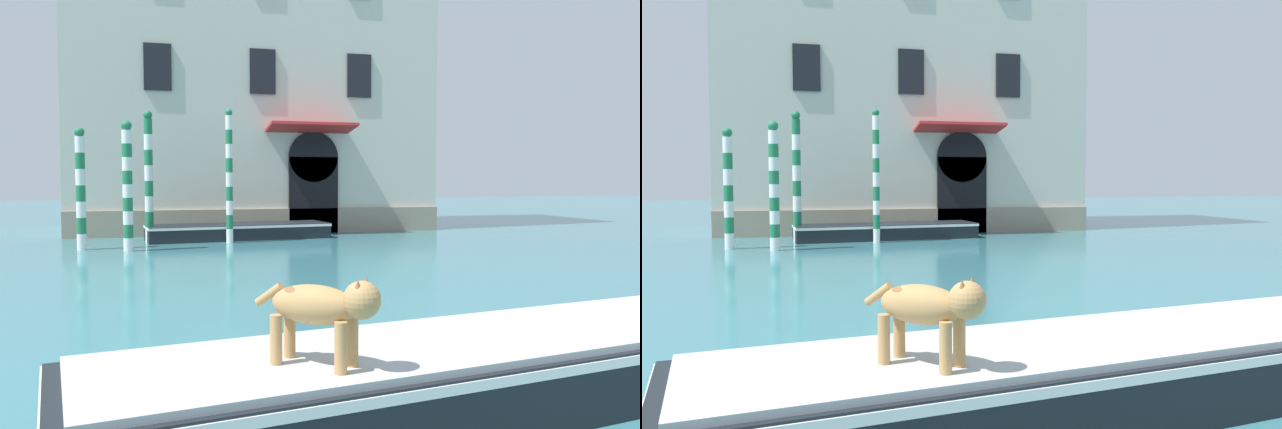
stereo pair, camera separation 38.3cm
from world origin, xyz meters
The scene contains 8 objects.
palazzo_left centered at (-0.76, 24.27, 8.46)m, with size 13.61×7.40×16.96m.
boat_foreground centered at (-1.07, 4.04, 0.34)m, with size 8.85×2.93×0.63m.
dog_on_deck centered at (-3.42, 3.39, 1.08)m, with size 0.83×0.75×0.69m.
boat_moored_near_palazzo centered at (-1.87, 19.69, 0.27)m, with size 6.13×2.33×0.51m.
mooring_pole_0 centered at (-5.29, 16.97, 1.82)m, with size 0.28×0.28×3.61m.
mooring_pole_1 centered at (-2.31, 18.46, 2.10)m, with size 0.22×0.22×4.16m.
mooring_pole_2 centered at (-6.57, 17.65, 1.74)m, with size 0.27×0.27×3.45m.
mooring_pole_3 centered at (-4.73, 19.29, 2.09)m, with size 0.27×0.27×4.13m.
Camera 1 is at (-4.62, -1.00, 2.03)m, focal length 35.00 mm.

